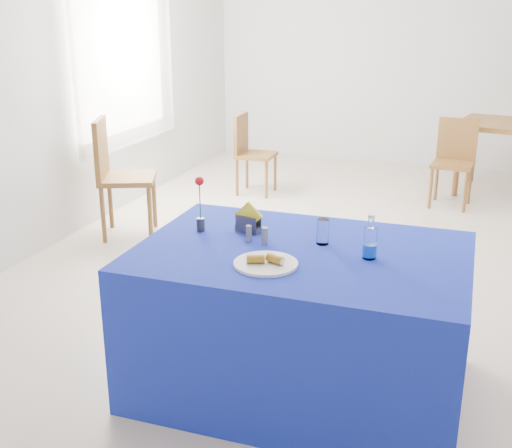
{
  "coord_description": "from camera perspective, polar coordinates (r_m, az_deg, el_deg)",
  "views": [
    {
      "loc": [
        0.74,
        -4.64,
        1.88
      ],
      "look_at": [
        -0.18,
        -1.96,
        0.92
      ],
      "focal_mm": 45.0,
      "sensor_mm": 36.0,
      "label": 1
    }
  ],
  "objects": [
    {
      "name": "chair_win_a",
      "position": [
        5.55,
        -12.35,
        4.78
      ],
      "size": [
        0.59,
        0.59,
        1.01
      ],
      "rotation": [
        0.0,
        0.0,
        1.96
      ],
      "color": "brown",
      "rests_on": "floor"
    },
    {
      "name": "chair_bg_left",
      "position": [
        6.63,
        17.24,
        5.8
      ],
      "size": [
        0.42,
        0.42,
        0.85
      ],
      "rotation": [
        0.0,
        0.0,
        -0.1
      ],
      "color": "brown",
      "rests_on": "floor"
    },
    {
      "name": "banana_pieces",
      "position": [
        2.92,
        0.86,
        -3.15
      ],
      "size": [
        0.18,
        0.1,
        0.04
      ],
      "color": "gold",
      "rests_on": "plate"
    },
    {
      "name": "water_bottle",
      "position": [
        3.05,
        10.08,
        -1.76
      ],
      "size": [
        0.07,
        0.07,
        0.21
      ],
      "color": "white",
      "rests_on": "blue_table"
    },
    {
      "name": "rose_vase",
      "position": [
        3.36,
        -5.0,
        1.66
      ],
      "size": [
        0.05,
        0.05,
        0.3
      ],
      "color": "#26262B",
      "rests_on": "blue_table"
    },
    {
      "name": "salt_shaker",
      "position": [
        3.19,
        0.8,
        -1.04
      ],
      "size": [
        0.03,
        0.03,
        0.08
      ],
      "primitive_type": "cylinder",
      "color": "slate",
      "rests_on": "blue_table"
    },
    {
      "name": "floor",
      "position": [
        5.06,
        9.21,
        -3.35
      ],
      "size": [
        7.0,
        7.0,
        0.0
      ],
      "primitive_type": "plane",
      "color": "beige",
      "rests_on": "ground"
    },
    {
      "name": "chair_win_b",
      "position": [
        6.75,
        -0.58,
        6.76
      ],
      "size": [
        0.38,
        0.38,
        0.83
      ],
      "rotation": [
        0.0,
        0.0,
        1.59
      ],
      "color": "brown",
      "rests_on": "floor"
    },
    {
      "name": "pepper_shaker",
      "position": [
        3.22,
        -0.64,
        -0.86
      ],
      "size": [
        0.03,
        0.03,
        0.08
      ],
      "primitive_type": "cylinder",
      "color": "slate",
      "rests_on": "blue_table"
    },
    {
      "name": "room_shell",
      "position": [
        4.7,
        10.36,
        16.82
      ],
      "size": [
        7.0,
        7.0,
        7.0
      ],
      "color": "silver",
      "rests_on": "ground"
    },
    {
      "name": "napkin_holder",
      "position": [
        3.36,
        -0.69,
        0.09
      ],
      "size": [
        0.15,
        0.09,
        0.17
      ],
      "color": "#3B3A40",
      "rests_on": "blue_table"
    },
    {
      "name": "blue_table",
      "position": [
        3.29,
        3.94,
        -8.5
      ],
      "size": [
        1.6,
        1.1,
        0.76
      ],
      "color": "navy",
      "rests_on": "floor"
    },
    {
      "name": "plate",
      "position": [
        2.94,
        0.87,
        -3.55
      ],
      "size": [
        0.3,
        0.3,
        0.01
      ],
      "primitive_type": "cylinder",
      "color": "white",
      "rests_on": "blue_table"
    },
    {
      "name": "curtain",
      "position": [
        6.29,
        -11.43,
        15.36
      ],
      "size": [
        0.04,
        1.75,
        1.85
      ],
      "primitive_type": "cube",
      "color": "white",
      "rests_on": "room_shell"
    },
    {
      "name": "window_pane",
      "position": [
        6.32,
        -12.0,
        15.34
      ],
      "size": [
        0.04,
        1.5,
        1.6
      ],
      "primitive_type": "cube",
      "color": "white",
      "rests_on": "room_shell"
    },
    {
      "name": "drinking_glass",
      "position": [
        3.2,
        5.95,
        -0.68
      ],
      "size": [
        0.06,
        0.06,
        0.13
      ],
      "primitive_type": "cylinder",
      "color": "white",
      "rests_on": "blue_table"
    }
  ]
}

